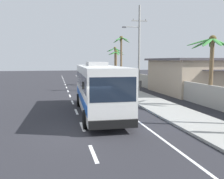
# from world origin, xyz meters

# --- Properties ---
(ground_plane) EXTENTS (160.00, 160.00, 0.00)m
(ground_plane) POSITION_xyz_m (0.00, 0.00, 0.00)
(ground_plane) COLOR #28282D
(sidewalk_kerb) EXTENTS (3.20, 90.00, 0.14)m
(sidewalk_kerb) POSITION_xyz_m (6.80, 10.00, 0.07)
(sidewalk_kerb) COLOR #999993
(sidewalk_kerb) RESTS_ON ground
(lane_markings) EXTENTS (3.66, 71.00, 0.01)m
(lane_markings) POSITION_xyz_m (2.26, 14.42, 0.00)
(lane_markings) COLOR white
(lane_markings) RESTS_ON ground
(boundary_wall) EXTENTS (0.24, 60.00, 1.80)m
(boundary_wall) POSITION_xyz_m (10.60, 14.00, 0.90)
(boundary_wall) COLOR #9E998E
(boundary_wall) RESTS_ON ground
(coach_bus_foreground) EXTENTS (3.25, 10.64, 3.65)m
(coach_bus_foreground) POSITION_xyz_m (1.54, 4.09, 1.90)
(coach_bus_foreground) COLOR white
(coach_bus_foreground) RESTS_ON ground
(motorcycle_beside_bus) EXTENTS (0.56, 1.96, 1.53)m
(motorcycle_beside_bus) POSITION_xyz_m (3.80, 12.85, 0.63)
(motorcycle_beside_bus) COLOR black
(motorcycle_beside_bus) RESTS_ON ground
(pedestrian_near_kerb) EXTENTS (0.36, 0.36, 1.69)m
(pedestrian_near_kerb) POSITION_xyz_m (6.73, 19.36, 1.02)
(pedestrian_near_kerb) COLOR #2D7A47
(pedestrian_near_kerb) RESTS_ON sidewalk_kerb
(utility_pole_mid) EXTENTS (3.04, 0.24, 10.15)m
(utility_pole_mid) POSITION_xyz_m (8.25, 15.14, 5.34)
(utility_pole_mid) COLOR #9E9E99
(utility_pole_mid) RESTS_ON ground
(palm_nearest) EXTENTS (3.88, 3.85, 5.73)m
(palm_nearest) POSITION_xyz_m (10.66, 4.46, 4.20)
(palm_nearest) COLOR brown
(palm_nearest) RESTS_ON ground
(palm_second) EXTENTS (3.43, 3.35, 6.47)m
(palm_second) POSITION_xyz_m (10.39, 35.89, 4.68)
(palm_second) COLOR brown
(palm_second) RESTS_ON ground
(palm_third) EXTENTS (2.49, 2.73, 7.33)m
(palm_third) POSITION_xyz_m (8.10, 22.49, 5.04)
(palm_third) COLOR brown
(palm_third) RESTS_ON ground
(palm_fourth) EXTENTS (2.69, 2.75, 5.49)m
(palm_fourth) POSITION_xyz_m (8.69, 28.16, 3.71)
(palm_fourth) COLOR brown
(palm_fourth) RESTS_ON ground
(roadside_building) EXTENTS (15.19, 9.77, 4.00)m
(roadside_building) POSITION_xyz_m (17.41, 12.68, 2.01)
(roadside_building) COLOR tan
(roadside_building) RESTS_ON ground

